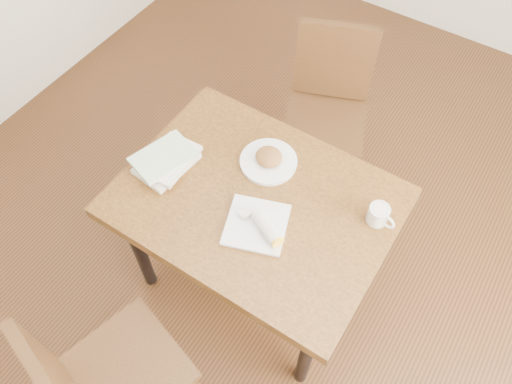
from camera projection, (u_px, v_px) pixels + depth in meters
The scene contains 9 objects.
ground at pixel (256, 276), 2.67m from camera, with size 4.00×5.00×0.01m, color #472814.
room_walls at pixel (256, 15), 1.32m from camera, with size 4.02×5.02×2.80m.
table at pixel (256, 210), 2.12m from camera, with size 1.12×0.84×0.75m.
chair_near at pixel (103, 380), 1.84m from camera, with size 0.52×0.52×0.95m.
chair_far at pixel (328, 102), 2.64m from camera, with size 0.54×0.54×0.95m.
plate_scone at pixel (269, 160), 2.13m from camera, with size 0.25×0.25×0.08m.
coffee_mug at pixel (379, 215), 1.95m from camera, with size 0.12×0.08×0.08m.
plate_burrito at pixel (260, 225), 1.95m from camera, with size 0.30×0.30×0.08m.
book_stack at pixel (167, 160), 2.12m from camera, with size 0.24×0.29×0.07m.
Camera 1 is at (0.61, -0.95, 2.46)m, focal length 35.00 mm.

